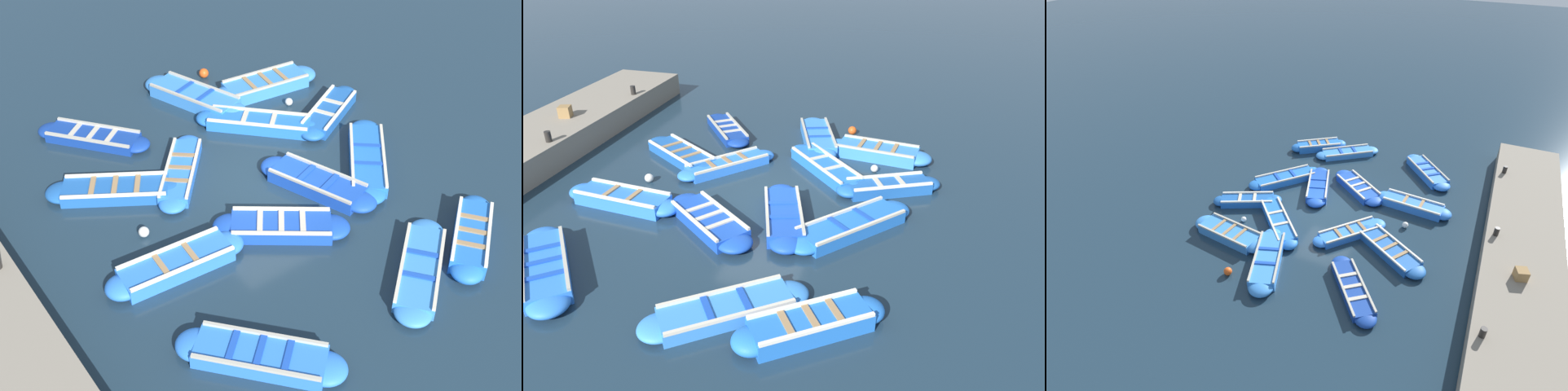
{
  "view_description": "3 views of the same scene",
  "coord_description": "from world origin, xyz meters",
  "views": [
    {
      "loc": [
        9.25,
        12.56,
        12.3
      ],
      "look_at": [
        0.6,
        0.79,
        0.27
      ],
      "focal_mm": 50.0,
      "sensor_mm": 36.0,
      "label": 1
    },
    {
      "loc": [
        -4.24,
        12.48,
        7.26
      ],
      "look_at": [
        -0.73,
        0.27,
        0.28
      ],
      "focal_mm": 35.0,
      "sensor_mm": 36.0,
      "label": 2
    },
    {
      "loc": [
        5.68,
        -14.29,
        11.4
      ],
      "look_at": [
        -0.93,
        -0.19,
        0.52
      ],
      "focal_mm": 28.0,
      "sensor_mm": 36.0,
      "label": 3
    }
  ],
  "objects": [
    {
      "name": "boat_tucked",
      "position": [
        0.84,
        1.98,
        0.17
      ],
      "size": [
        3.31,
        2.81,
        0.4
      ],
      "color": "#1947B7",
      "rests_on": "ground"
    },
    {
      "name": "boat_bow_out",
      "position": [
        -0.99,
        1.2,
        0.18
      ],
      "size": [
        1.99,
        3.6,
        0.43
      ],
      "color": "#1947B7",
      "rests_on": "ground"
    },
    {
      "name": "quay_wall",
      "position": [
        8.3,
        0.0,
        0.46
      ],
      "size": [
        2.87,
        16.93,
        0.92
      ],
      "color": "gray",
      "rests_on": "ground"
    },
    {
      "name": "boat_mid_row",
      "position": [
        -3.54,
        -1.31,
        0.17
      ],
      "size": [
        3.23,
        2.13,
        0.4
      ],
      "color": "#1E59AD",
      "rests_on": "ground"
    },
    {
      "name": "buoy_yellow_far",
      "position": [
        3.69,
        0.08,
        0.14
      ],
      "size": [
        0.27,
        0.27,
        0.27
      ],
      "primitive_type": "sphere",
      "color": "silver",
      "rests_on": "ground"
    },
    {
      "name": "ground_plane",
      "position": [
        0.0,
        0.0,
        0.0
      ],
      "size": [
        120.0,
        120.0,
        0.0
      ],
      "primitive_type": "plane",
      "color": "#1C303F"
    },
    {
      "name": "bollard_north",
      "position": [
        7.21,
        -5.17,
        1.09
      ],
      "size": [
        0.2,
        0.2,
        0.35
      ],
      "primitive_type": "cylinder",
      "color": "black",
      "rests_on": "quay_wall"
    },
    {
      "name": "buoy_white_drifting",
      "position": [
        -2.96,
        -2.57,
        0.12
      ],
      "size": [
        0.24,
        0.24,
        0.24
      ],
      "primitive_type": "sphere",
      "color": "silver",
      "rests_on": "ground"
    },
    {
      "name": "boat_centre",
      "position": [
        2.86,
        -4.39,
        0.15
      ],
      "size": [
        2.79,
        3.24,
        0.35
      ],
      "color": "navy",
      "rests_on": "ground"
    },
    {
      "name": "boat_stern_in",
      "position": [
        3.65,
        4.92,
        0.18
      ],
      "size": [
        3.07,
        3.36,
        0.41
      ],
      "color": "blue",
      "rests_on": "ground"
    },
    {
      "name": "boat_outer_left",
      "position": [
        1.68,
        -1.45,
        0.15
      ],
      "size": [
        2.81,
        3.12,
        0.36
      ],
      "color": "blue",
      "rests_on": "ground"
    },
    {
      "name": "bollard_mid_north",
      "position": [
        7.21,
        0.0,
        1.09
      ],
      "size": [
        0.2,
        0.2,
        0.35
      ],
      "primitive_type": "cylinder",
      "color": "black",
      "rests_on": "quay_wall"
    },
    {
      "name": "buoy_orange_near",
      "position": [
        -1.75,
        -5.59,
        0.16
      ],
      "size": [
        0.32,
        0.32,
        0.32
      ],
      "primitive_type": "sphere",
      "color": "#E05119",
      "rests_on": "ground"
    },
    {
      "name": "wooden_crate",
      "position": [
        8.16,
        -2.13,
        1.12
      ],
      "size": [
        0.51,
        0.51,
        0.4
      ],
      "primitive_type": "cube",
      "rotation": [
        0.0,
        0.0,
        0.32
      ],
      "color": "olive",
      "rests_on": "quay_wall"
    },
    {
      "name": "boat_far_corner",
      "position": [
        3.5,
        -1.78,
        0.16
      ],
      "size": [
        3.6,
        2.75,
        0.39
      ],
      "color": "#1E59AD",
      "rests_on": "ground"
    },
    {
      "name": "boat_alongside",
      "position": [
        -2.91,
        -3.73,
        0.2
      ],
      "size": [
        3.75,
        1.4,
        0.47
      ],
      "color": "#3884E0",
      "rests_on": "ground"
    },
    {
      "name": "boat_broadside",
      "position": [
        -2.82,
        1.18,
        0.17
      ],
      "size": [
        3.21,
        3.55,
        0.4
      ],
      "color": "blue",
      "rests_on": "ground"
    },
    {
      "name": "boat_end_of_row",
      "position": [
        -2.66,
        5.08,
        0.21
      ],
      "size": [
        3.07,
        2.55,
        0.47
      ],
      "color": "blue",
      "rests_on": "ground"
    },
    {
      "name": "boat_near_quay",
      "position": [
        -0.88,
        5.09,
        0.15
      ],
      "size": [
        3.41,
        2.91,
        0.36
      ],
      "color": "#3884E0",
      "rests_on": "ground"
    },
    {
      "name": "boat_inner_gap",
      "position": [
        3.66,
        1.61,
        0.2
      ],
      "size": [
        3.61,
        1.09,
        0.45
      ],
      "color": "blue",
      "rests_on": "ground"
    },
    {
      "name": "boat_outer_right",
      "position": [
        -0.66,
        -4.43,
        0.2
      ],
      "size": [
        2.15,
        3.9,
        0.46
      ],
      "color": "#3884E0",
      "rests_on": "ground"
    },
    {
      "name": "boat_drifting",
      "position": [
        -1.45,
        -2.08,
        0.18
      ],
      "size": [
        3.24,
        3.32,
        0.41
      ],
      "color": "blue",
      "rests_on": "ground"
    }
  ]
}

